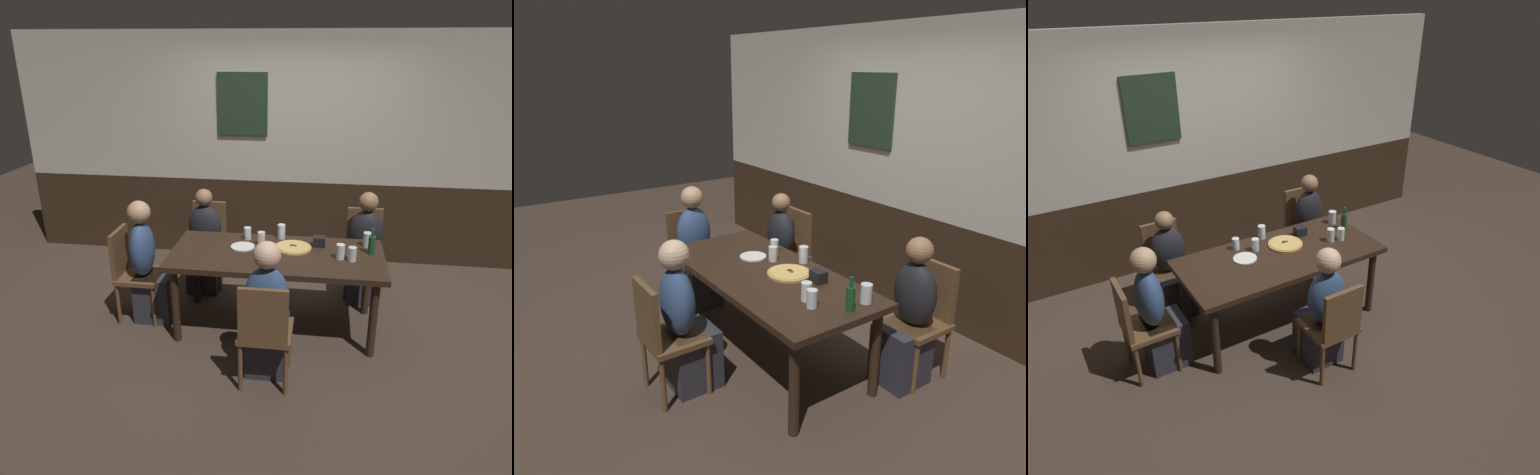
# 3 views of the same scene
# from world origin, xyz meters

# --- Properties ---
(ground_plane) EXTENTS (12.00, 12.00, 0.00)m
(ground_plane) POSITION_xyz_m (0.00, 0.00, 0.00)
(ground_plane) COLOR #423328
(wall_back) EXTENTS (6.40, 0.13, 2.60)m
(wall_back) POSITION_xyz_m (-0.00, 1.65, 1.30)
(wall_back) COLOR #332316
(wall_back) RESTS_ON ground_plane
(dining_table) EXTENTS (1.87, 0.86, 0.74)m
(dining_table) POSITION_xyz_m (0.00, 0.00, 0.66)
(dining_table) COLOR black
(dining_table) RESTS_ON ground_plane
(chair_head_west) EXTENTS (0.40, 0.40, 0.88)m
(chair_head_west) POSITION_xyz_m (-1.35, 0.00, 0.50)
(chair_head_west) COLOR brown
(chair_head_west) RESTS_ON ground_plane
(chair_right_far) EXTENTS (0.40, 0.40, 0.88)m
(chair_right_far) POSITION_xyz_m (0.82, 0.85, 0.50)
(chair_right_far) COLOR brown
(chair_right_far) RESTS_ON ground_plane
(chair_left_far) EXTENTS (0.40, 0.40, 0.88)m
(chair_left_far) POSITION_xyz_m (-0.82, 0.85, 0.50)
(chair_left_far) COLOR brown
(chair_left_far) RESTS_ON ground_plane
(chair_mid_near) EXTENTS (0.40, 0.40, 0.88)m
(chair_mid_near) POSITION_xyz_m (0.00, -0.85, 0.50)
(chair_mid_near) COLOR brown
(chair_mid_near) RESTS_ON ground_plane
(person_head_west) EXTENTS (0.37, 0.34, 1.16)m
(person_head_west) POSITION_xyz_m (-1.19, 0.00, 0.50)
(person_head_west) COLOR #2D2D38
(person_head_west) RESTS_ON ground_plane
(person_right_far) EXTENTS (0.34, 0.37, 1.11)m
(person_right_far) POSITION_xyz_m (0.82, 0.68, 0.47)
(person_right_far) COLOR #2D2D38
(person_right_far) RESTS_ON ground_plane
(person_left_far) EXTENTS (0.34, 0.37, 1.08)m
(person_left_far) POSITION_xyz_m (-0.82, 0.68, 0.45)
(person_left_far) COLOR #2D2D38
(person_left_far) RESTS_ON ground_plane
(person_mid_near) EXTENTS (0.34, 0.37, 1.15)m
(person_mid_near) POSITION_xyz_m (0.00, -0.69, 0.49)
(person_mid_near) COLOR #2D2D38
(person_mid_near) RESTS_ON ground_plane
(pizza) EXTENTS (0.33, 0.33, 0.03)m
(pizza) POSITION_xyz_m (0.13, 0.12, 0.75)
(pizza) COLOR tan
(pizza) RESTS_ON dining_table
(highball_clear) EXTENTS (0.07, 0.07, 0.13)m
(highball_clear) POSITION_xyz_m (0.55, -0.04, 0.80)
(highball_clear) COLOR silver
(highball_clear) RESTS_ON dining_table
(beer_glass_half) EXTENTS (0.07, 0.07, 0.12)m
(beer_glass_half) POSITION_xyz_m (0.65, -0.07, 0.80)
(beer_glass_half) COLOR silver
(beer_glass_half) RESTS_ON dining_table
(pint_glass_stout) EXTENTS (0.07, 0.07, 0.11)m
(pint_glass_stout) POSITION_xyz_m (-0.30, 0.29, 0.79)
(pint_glass_stout) COLOR silver
(pint_glass_stout) RESTS_ON dining_table
(pint_glass_amber) EXTENTS (0.08, 0.08, 0.13)m
(pint_glass_amber) POSITION_xyz_m (0.80, 0.26, 0.80)
(pint_glass_amber) COLOR silver
(pint_glass_amber) RESTS_ON dining_table
(pint_glass_pale) EXTENTS (0.07, 0.07, 0.12)m
(pint_glass_pale) POSITION_xyz_m (-0.16, 0.18, 0.79)
(pint_glass_pale) COLOR silver
(pint_glass_pale) RESTS_ON dining_table
(beer_glass_tall) EXTENTS (0.07, 0.07, 0.14)m
(beer_glass_tall) POSITION_xyz_m (0.01, 0.36, 0.80)
(beer_glass_tall) COLOR silver
(beer_glass_tall) RESTS_ON dining_table
(beer_bottle_green) EXTENTS (0.06, 0.06, 0.23)m
(beer_bottle_green) POSITION_xyz_m (0.82, 0.10, 0.83)
(beer_bottle_green) COLOR #194723
(beer_bottle_green) RESTS_ON dining_table
(plate_white_large) EXTENTS (0.22, 0.22, 0.01)m
(plate_white_large) POSITION_xyz_m (-0.32, 0.09, 0.75)
(plate_white_large) COLOR white
(plate_white_large) RESTS_ON dining_table
(condiment_caddy) EXTENTS (0.11, 0.09, 0.09)m
(condiment_caddy) POSITION_xyz_m (0.37, 0.21, 0.79)
(condiment_caddy) COLOR black
(condiment_caddy) RESTS_ON dining_table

